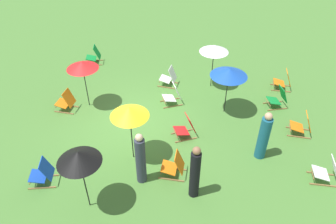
# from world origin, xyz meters

# --- Properties ---
(ground_plane) EXTENTS (40.00, 40.00, 0.00)m
(ground_plane) POSITION_xyz_m (0.00, 0.00, 0.00)
(ground_plane) COLOR #477A33
(deckchair_0) EXTENTS (0.66, 0.86, 0.83)m
(deckchair_0) POSITION_xyz_m (-2.46, 1.25, 0.37)
(deckchair_0) COLOR olive
(deckchair_0) RESTS_ON ground
(deckchair_1) EXTENTS (0.60, 0.83, 0.83)m
(deckchair_1) POSITION_xyz_m (-2.19, 5.80, 0.37)
(deckchair_1) COLOR olive
(deckchair_1) RESTS_ON ground
(deckchair_2) EXTENTS (0.54, 0.80, 0.83)m
(deckchair_2) POSITION_xyz_m (2.62, -2.30, 0.37)
(deckchair_2) COLOR olive
(deckchair_2) RESTS_ON ground
(deckchair_3) EXTENTS (0.59, 0.82, 0.83)m
(deckchair_3) POSITION_xyz_m (2.57, 5.67, 0.37)
(deckchair_3) COLOR olive
(deckchair_3) RESTS_ON ground
(deckchair_4) EXTENTS (0.68, 0.87, 0.83)m
(deckchair_4) POSITION_xyz_m (0.66, 1.78, 0.37)
(deckchair_4) COLOR olive
(deckchair_4) RESTS_ON ground
(deckchair_5) EXTENTS (0.52, 0.79, 0.83)m
(deckchair_5) POSITION_xyz_m (-4.32, -2.10, 0.37)
(deckchair_5) COLOR olive
(deckchair_5) RESTS_ON ground
(deckchair_6) EXTENTS (0.62, 0.84, 0.83)m
(deckchair_6) POSITION_xyz_m (0.55, 5.64, 0.37)
(deckchair_6) COLOR olive
(deckchair_6) RESTS_ON ground
(deckchair_7) EXTENTS (0.59, 0.83, 0.83)m
(deckchair_7) POSITION_xyz_m (-1.00, 5.26, 0.37)
(deckchair_7) COLOR olive
(deckchair_7) RESTS_ON ground
(deckchair_8) EXTENTS (0.67, 0.86, 0.83)m
(deckchair_8) POSITION_xyz_m (-1.20, 1.39, 0.37)
(deckchair_8) COLOR olive
(deckchair_8) RESTS_ON ground
(deckchair_9) EXTENTS (0.60, 0.83, 0.83)m
(deckchair_9) POSITION_xyz_m (2.35, 1.37, 0.37)
(deckchair_9) COLOR olive
(deckchair_9) RESTS_ON ground
(deckchair_10) EXTENTS (0.63, 0.85, 0.83)m
(deckchair_10) POSITION_xyz_m (-0.80, -2.49, 0.37)
(deckchair_10) COLOR olive
(deckchair_10) RESTS_ON ground
(umbrella_0) EXTENTS (1.27, 1.27, 1.78)m
(umbrella_0) POSITION_xyz_m (-0.69, 3.26, 1.65)
(umbrella_0) COLOR black
(umbrella_0) RESTS_ON ground
(umbrella_1) EXTENTS (1.12, 1.12, 1.85)m
(umbrella_1) POSITION_xyz_m (-1.09, -1.76, 1.71)
(umbrella_1) COLOR black
(umbrella_1) RESTS_ON ground
(umbrella_2) EXTENTS (1.11, 1.11, 1.92)m
(umbrella_2) POSITION_xyz_m (1.62, 0.12, 1.77)
(umbrella_2) COLOR black
(umbrella_2) RESTS_ON ground
(umbrella_3) EXTENTS (1.07, 1.07, 1.98)m
(umbrella_3) POSITION_xyz_m (3.40, -0.89, 1.81)
(umbrella_3) COLOR black
(umbrella_3) RESTS_ON ground
(umbrella_4) EXTENTS (1.12, 1.12, 1.81)m
(umbrella_4) POSITION_xyz_m (-2.41, 2.96, 1.67)
(umbrella_4) COLOR black
(umbrella_4) RESTS_ON ground
(person_0) EXTENTS (0.40, 0.40, 1.73)m
(person_0) POSITION_xyz_m (2.53, 0.44, 0.82)
(person_0) COLOR #333847
(person_0) RESTS_ON ground
(person_1) EXTENTS (0.37, 0.37, 1.76)m
(person_1) POSITION_xyz_m (3.04, 1.89, 0.84)
(person_1) COLOR black
(person_1) RESTS_ON ground
(person_2) EXTENTS (0.46, 0.46, 1.68)m
(person_2) POSITION_xyz_m (1.59, 4.04, 0.79)
(person_2) COLOR #195972
(person_2) RESTS_ON ground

